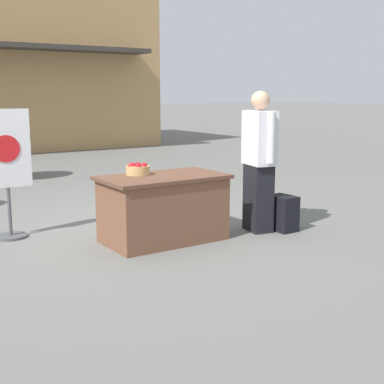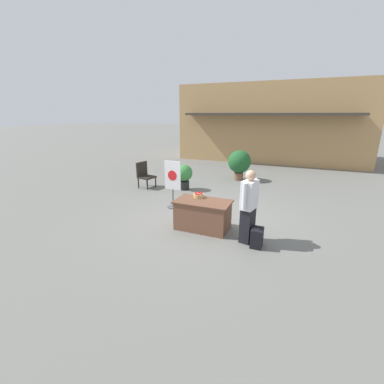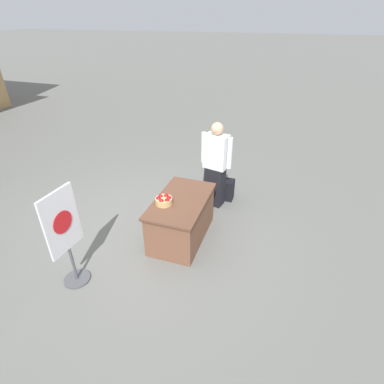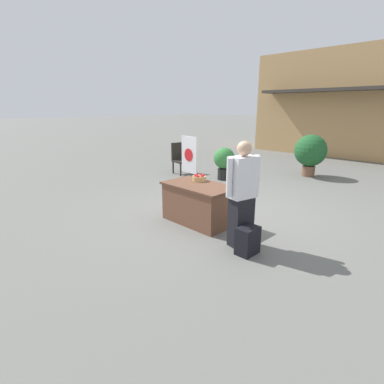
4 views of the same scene
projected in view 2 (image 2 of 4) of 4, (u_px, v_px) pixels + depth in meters
ground_plane at (209, 217)px, 7.18m from camera, size 120.00×120.00×0.00m
storefront_building at (272, 123)px, 16.18m from camera, size 10.64×5.77×4.46m
display_table at (203, 215)px, 6.39m from camera, size 1.36×0.78×0.73m
apple_basket at (199, 195)px, 6.52m from camera, size 0.26×0.26×0.13m
person_visitor at (249, 207)px, 5.60m from camera, size 0.34×0.60×1.64m
backpack at (257, 238)px, 5.55m from camera, size 0.24×0.34×0.42m
poster_board at (173, 183)px, 7.73m from camera, size 0.54×0.36×1.45m
patio_chair at (145, 174)px, 9.99m from camera, size 0.64×0.64×1.00m
potted_plant_far_right at (239, 162)px, 11.02m from camera, size 0.98×0.98×1.30m
potted_plant_near_right at (184, 175)px, 9.67m from camera, size 0.63×0.63×0.96m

